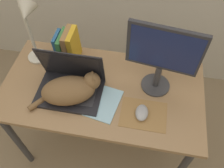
% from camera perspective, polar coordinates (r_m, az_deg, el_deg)
% --- Properties ---
extents(desk, '(1.21, 0.63, 0.76)m').
position_cam_1_polar(desk, '(1.50, -2.37, -3.12)').
color(desk, '#93704C').
rests_on(desk, ground_plane).
extents(laptop, '(0.38, 0.26, 0.27)m').
position_cam_1_polar(laptop, '(1.39, -10.04, -0.12)').
color(laptop, black).
rests_on(laptop, desk).
extents(cat, '(0.38, 0.27, 0.15)m').
position_cam_1_polar(cat, '(1.34, -9.87, -1.30)').
color(cat, brown).
rests_on(cat, desk).
extents(external_monitor, '(0.39, 0.17, 0.44)m').
position_cam_1_polar(external_monitor, '(1.26, 12.02, 6.59)').
color(external_monitor, '#333338').
rests_on(external_monitor, desk).
extents(mousepad, '(0.25, 0.19, 0.00)m').
position_cam_1_polar(mousepad, '(1.33, 7.59, -7.24)').
color(mousepad, olive).
rests_on(mousepad, desk).
extents(computer_mouse, '(0.07, 0.10, 0.04)m').
position_cam_1_polar(computer_mouse, '(1.31, 7.18, -6.84)').
color(computer_mouse, '#99999E').
rests_on(computer_mouse, mousepad).
extents(book_row, '(0.14, 0.16, 0.22)m').
position_cam_1_polar(book_row, '(1.53, -10.64, 8.90)').
color(book_row, '#285B93').
rests_on(book_row, desk).
extents(desk_lamp, '(0.17, 0.17, 0.46)m').
position_cam_1_polar(desk_lamp, '(1.42, -19.42, 13.78)').
color(desk_lamp, beige).
rests_on(desk_lamp, desk).
extents(notepad, '(0.25, 0.26, 0.01)m').
position_cam_1_polar(notepad, '(1.36, -2.94, -4.28)').
color(notepad, '#99C6E0').
rests_on(notepad, desk).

